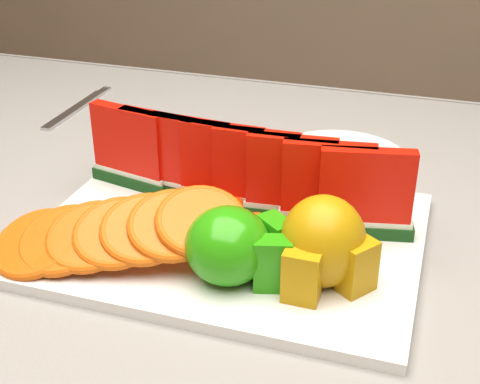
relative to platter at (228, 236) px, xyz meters
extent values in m
cube|color=#4A2F1C|center=(-0.06, 0.00, -0.03)|extent=(1.40, 0.90, 0.03)
cube|color=gray|center=(-0.06, 0.00, -0.01)|extent=(1.52, 1.02, 0.01)
cube|color=gray|center=(-0.06, 0.51, -0.10)|extent=(1.52, 0.01, 0.20)
cube|color=silver|center=(0.00, 0.00, 0.00)|extent=(0.40, 0.30, 0.01)
ellipsoid|color=#198F19|center=(0.03, -0.08, 0.04)|extent=(0.09, 0.09, 0.07)
cube|color=#198F19|center=(0.07, -0.08, 0.03)|extent=(0.04, 0.03, 0.05)
cube|color=beige|center=(0.08, -0.08, 0.03)|extent=(0.03, 0.01, 0.05)
cube|color=#198F19|center=(0.06, -0.05, 0.03)|extent=(0.04, 0.04, 0.05)
cube|color=beige|center=(0.07, -0.05, 0.03)|extent=(0.03, 0.02, 0.05)
ellipsoid|color=#B58E09|center=(0.11, -0.05, 0.05)|extent=(0.10, 0.10, 0.09)
cube|color=#B58E09|center=(0.10, -0.09, 0.03)|extent=(0.03, 0.02, 0.05)
cube|color=#B58E09|center=(0.14, -0.06, 0.03)|extent=(0.04, 0.04, 0.05)
cylinder|color=silver|center=(0.08, 0.23, 0.00)|extent=(0.23, 0.23, 0.01)
cube|color=silver|center=(-0.35, 0.29, 0.00)|extent=(0.02, 0.17, 0.00)
cube|color=silver|center=(-0.36, 0.38, 0.00)|extent=(0.00, 0.04, 0.00)
cube|color=silver|center=(-0.35, 0.38, 0.00)|extent=(0.00, 0.04, 0.00)
cube|color=silver|center=(-0.35, 0.38, 0.00)|extent=(0.00, 0.04, 0.00)
cube|color=#0D3812|center=(-0.14, 0.07, 0.01)|extent=(0.11, 0.04, 0.01)
cube|color=silver|center=(-0.14, 0.07, 0.02)|extent=(0.10, 0.04, 0.01)
cube|color=#B50715|center=(-0.14, 0.07, 0.07)|extent=(0.10, 0.04, 0.08)
cube|color=#0D3812|center=(-0.10, 0.06, 0.01)|extent=(0.11, 0.04, 0.01)
cube|color=silver|center=(-0.10, 0.06, 0.02)|extent=(0.10, 0.03, 0.01)
cube|color=#B50715|center=(-0.10, 0.06, 0.07)|extent=(0.10, 0.03, 0.08)
cube|color=#0D3812|center=(-0.06, 0.06, 0.01)|extent=(0.11, 0.03, 0.01)
cube|color=silver|center=(-0.06, 0.06, 0.02)|extent=(0.10, 0.03, 0.01)
cube|color=#B50715|center=(-0.06, 0.06, 0.07)|extent=(0.10, 0.02, 0.08)
cube|color=#0D3812|center=(-0.02, 0.05, 0.01)|extent=(0.11, 0.02, 0.01)
cube|color=silver|center=(-0.02, 0.05, 0.02)|extent=(0.10, 0.02, 0.01)
cube|color=#B50715|center=(-0.02, 0.05, 0.07)|extent=(0.10, 0.02, 0.08)
cube|color=#0D3812|center=(0.02, 0.05, 0.01)|extent=(0.11, 0.02, 0.01)
cube|color=silver|center=(0.02, 0.05, 0.02)|extent=(0.10, 0.02, 0.01)
cube|color=#B50715|center=(0.02, 0.05, 0.07)|extent=(0.10, 0.02, 0.08)
cube|color=#0D3812|center=(0.06, 0.04, 0.01)|extent=(0.11, 0.03, 0.01)
cube|color=silver|center=(0.06, 0.04, 0.02)|extent=(0.10, 0.03, 0.01)
cube|color=#B50715|center=(0.06, 0.04, 0.07)|extent=(0.10, 0.02, 0.08)
cube|color=#0D3812|center=(0.10, 0.04, 0.01)|extent=(0.11, 0.04, 0.01)
cube|color=silver|center=(0.10, 0.04, 0.02)|extent=(0.10, 0.03, 0.01)
cube|color=#B50715|center=(0.10, 0.04, 0.07)|extent=(0.10, 0.03, 0.08)
cube|color=#0D3812|center=(0.14, 0.04, 0.01)|extent=(0.11, 0.04, 0.01)
cube|color=silver|center=(0.14, 0.04, 0.02)|extent=(0.10, 0.04, 0.01)
cube|color=#B50715|center=(0.14, 0.04, 0.07)|extent=(0.10, 0.04, 0.08)
cylinder|color=red|center=(-0.16, -0.10, 0.02)|extent=(0.09, 0.09, 0.04)
torus|color=#C73E13|center=(-0.16, -0.10, 0.02)|extent=(0.11, 0.11, 0.04)
cylinder|color=red|center=(-0.14, -0.10, 0.03)|extent=(0.09, 0.09, 0.04)
torus|color=#C73E13|center=(-0.14, -0.10, 0.03)|extent=(0.10, 0.10, 0.04)
cylinder|color=red|center=(-0.11, -0.09, 0.03)|extent=(0.08, 0.08, 0.04)
torus|color=#C73E13|center=(-0.11, -0.09, 0.03)|extent=(0.09, 0.09, 0.04)
cylinder|color=red|center=(-0.09, -0.08, 0.04)|extent=(0.09, 0.09, 0.04)
torus|color=#C73E13|center=(-0.09, -0.08, 0.04)|extent=(0.10, 0.10, 0.04)
cylinder|color=red|center=(-0.06, -0.07, 0.04)|extent=(0.10, 0.10, 0.04)
torus|color=#C73E13|center=(-0.06, -0.07, 0.04)|extent=(0.11, 0.11, 0.04)
cylinder|color=red|center=(-0.03, -0.06, 0.04)|extent=(0.10, 0.10, 0.04)
torus|color=#C73E13|center=(-0.03, -0.06, 0.04)|extent=(0.12, 0.12, 0.04)
cylinder|color=red|center=(-0.01, -0.06, 0.05)|extent=(0.11, 0.11, 0.04)
torus|color=#C73E13|center=(-0.01, -0.06, 0.05)|extent=(0.12, 0.12, 0.04)
cylinder|color=red|center=(-0.12, 0.13, 0.02)|extent=(0.06, 0.06, 0.02)
torus|color=#C73E13|center=(-0.12, 0.13, 0.02)|extent=(0.07, 0.07, 0.03)
cylinder|color=red|center=(-0.07, 0.13, 0.02)|extent=(0.07, 0.07, 0.02)
torus|color=#C73E13|center=(-0.07, 0.13, 0.02)|extent=(0.08, 0.08, 0.03)
cylinder|color=red|center=(-0.02, 0.13, 0.03)|extent=(0.07, 0.07, 0.02)
torus|color=#C73E13|center=(-0.02, 0.13, 0.03)|extent=(0.08, 0.08, 0.03)
cylinder|color=red|center=(0.03, 0.13, 0.03)|extent=(0.08, 0.08, 0.02)
torus|color=#C73E13|center=(0.03, 0.13, 0.03)|extent=(0.09, 0.09, 0.03)
cylinder|color=red|center=(0.08, 0.13, 0.03)|extent=(0.08, 0.08, 0.02)
torus|color=#C73E13|center=(0.08, 0.13, 0.03)|extent=(0.09, 0.09, 0.03)
ellipsoid|color=#D55617|center=(-0.09, -0.01, 0.02)|extent=(0.04, 0.03, 0.02)
ellipsoid|color=#D55617|center=(-0.07, 0.03, 0.02)|extent=(0.03, 0.04, 0.02)
ellipsoid|color=#D55617|center=(-0.05, 0.02, 0.02)|extent=(0.04, 0.03, 0.02)
ellipsoid|color=#D55617|center=(-0.02, 0.00, 0.02)|extent=(0.04, 0.02, 0.02)
ellipsoid|color=#D55617|center=(0.00, 0.03, 0.02)|extent=(0.03, 0.04, 0.02)
ellipsoid|color=#D55617|center=(0.03, 0.00, 0.02)|extent=(0.04, 0.04, 0.02)
ellipsoid|color=#D55617|center=(0.04, 0.00, 0.02)|extent=(0.02, 0.04, 0.02)
ellipsoid|color=#D55617|center=(0.07, 0.00, 0.02)|extent=(0.04, 0.04, 0.02)
camera|label=1|loc=(0.20, -0.57, 0.38)|focal=50.00mm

